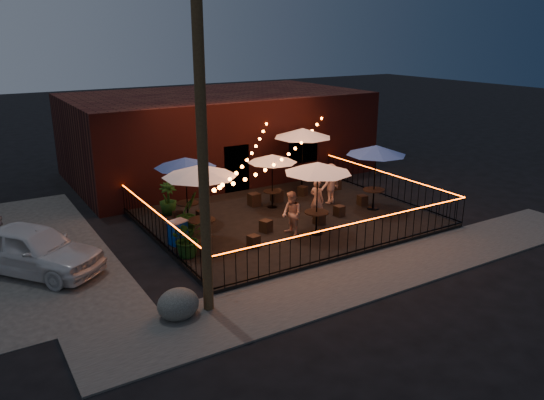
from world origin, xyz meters
The scene contains 36 objects.
ground centered at (0.00, 0.00, 0.00)m, with size 110.00×110.00×0.00m, color black.
patio centered at (0.00, 2.00, 0.07)m, with size 10.00×8.00×0.15m, color black.
sidewalk centered at (0.00, -3.25, 0.03)m, with size 18.00×2.50×0.05m, color #3B3936.
brick_building centered at (1.00, 9.99, 2.00)m, with size 14.00×8.00×4.00m.
utility_pole centered at (-5.40, -2.60, 4.00)m, with size 0.26×0.26×8.00m, color #3B2918.
fence_front centered at (0.00, -2.00, 0.66)m, with size 10.00×0.04×1.04m.
fence_left centered at (-5.00, 2.00, 0.66)m, with size 0.04×8.00×1.04m.
fence_right centered at (5.00, 2.00, 0.66)m, with size 0.04×8.00×1.04m.
festoon_lights centered at (-1.01, 1.70, 2.52)m, with size 10.02×8.72×1.32m.
cafe_table_0 centered at (-3.80, 1.28, 2.60)m, with size 3.17×3.17×2.68m.
cafe_table_1 centered at (-3.42, 3.41, 2.39)m, with size 2.89×2.89×2.45m.
cafe_table_2 centered at (-0.07, 0.05, 2.48)m, with size 2.58×2.58×2.55m.
cafe_table_3 centered at (0.15, 3.32, 2.12)m, with size 2.43×2.43×2.16m.
cafe_table_4 centered at (3.45, 1.06, 2.49)m, with size 2.89×2.89×2.56m.
cafe_table_5 centered at (2.49, 4.63, 2.68)m, with size 3.07×3.07×2.77m.
bistro_chair_0 centered at (-4.23, 0.56, 0.36)m, with size 0.36×0.36×0.42m, color black.
bistro_chair_1 centered at (-2.52, 0.13, 0.35)m, with size 0.34×0.34×0.40m, color black.
bistro_chair_2 centered at (-3.72, 3.63, 0.35)m, with size 0.34×0.34×0.40m, color black.
bistro_chair_3 centered at (-2.93, 3.21, 0.36)m, with size 0.36×0.36×0.43m, color black.
bistro_chair_4 centered at (-1.46, 1.11, 0.36)m, with size 0.36×0.36×0.42m, color black.
bistro_chair_5 centered at (0.59, 0.76, 0.35)m, with size 0.35×0.35×0.41m, color black.
bistro_chair_6 centered at (-0.36, 3.88, 0.40)m, with size 0.42×0.42×0.50m, color black.
bistro_chair_7 centered at (0.69, 3.85, 0.40)m, with size 0.43×0.43×0.51m, color black.
bistro_chair_8 centered at (1.77, 1.09, 0.35)m, with size 0.34×0.34×0.40m, color black.
bistro_chair_9 centered at (3.41, 1.66, 0.35)m, with size 0.34×0.34×0.40m, color black.
bistro_chair_10 centered at (2.09, 4.00, 0.35)m, with size 0.34×0.34×0.40m, color black.
bistro_chair_11 centered at (3.93, 4.01, 0.35)m, with size 0.34×0.34×0.40m, color black.
patron_a centered at (0.81, 1.22, 0.91)m, with size 0.56×0.37×1.53m, color #DDA392.
patron_b centered at (-0.88, 0.37, 0.92)m, with size 0.75×0.59×1.55m, color tan.
patron_c centered at (2.43, 2.57, 0.97)m, with size 1.06×0.61×1.64m, color beige.
potted_shrub_a centered at (-4.60, 0.56, 0.75)m, with size 1.09×0.94×1.21m, color #1B3B10.
potted_shrub_b centered at (-3.86, 2.31, 0.92)m, with size 0.85×0.68×1.54m, color #17380B.
potted_shrub_c centered at (-3.68, 4.70, 0.76)m, with size 0.68×0.68×1.22m, color #184012.
cooler centered at (-4.50, 1.69, 0.56)m, with size 0.70×0.59×0.80m.
boulder centered at (-6.22, -2.57, 0.38)m, with size 0.97×0.83×0.76m, color #43433E.
car_white centered at (-8.83, 2.16, 0.74)m, with size 1.74×4.32×1.47m, color white.
Camera 1 is at (-10.37, -13.81, 6.84)m, focal length 35.00 mm.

